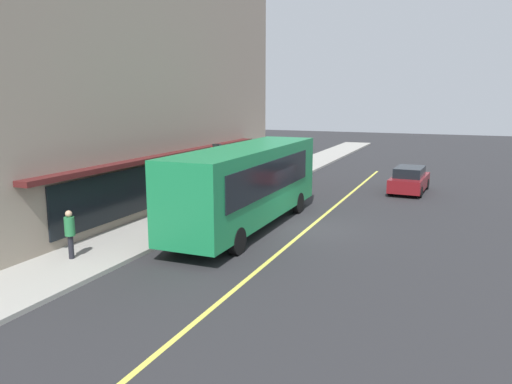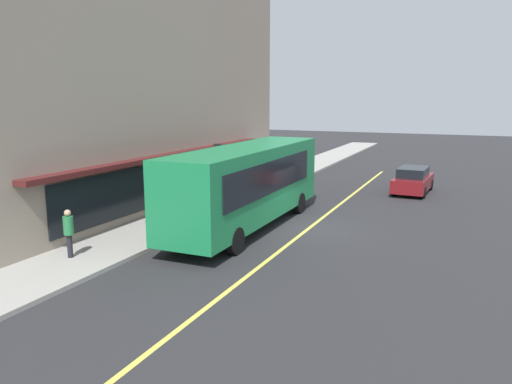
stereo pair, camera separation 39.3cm
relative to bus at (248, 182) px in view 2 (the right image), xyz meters
name	(u,v)px [view 2 (the right image)]	position (x,y,z in m)	size (l,w,h in m)	color
ground	(309,228)	(0.97, -2.45, -1.99)	(120.00, 120.00, 0.00)	#28282B
sidewalk	(192,214)	(0.97, 3.38, -1.91)	(80.00, 3.03, 0.15)	#9E9B93
lane_centre_stripe	(309,228)	(0.97, -2.45, -1.98)	(36.00, 0.16, 0.01)	#D8D14C
storefront_building	(87,61)	(1.47, 9.66, 5.37)	(25.85, 10.14, 14.73)	gray
bus	(248,182)	(0.00, 0.00, 0.00)	(11.13, 2.60, 3.50)	#197F47
traffic_light	(219,161)	(2.06, 2.48, 0.55)	(0.30, 0.52, 3.20)	#2D2D33
car_maroon	(413,180)	(11.08, -5.54, -1.24)	(4.39, 2.04, 1.52)	maroon
pedestrian_mid_block	(69,229)	(-6.55, 3.68, -0.83)	(0.34, 0.34, 1.67)	black
pedestrian_at_corner	(249,176)	(6.53, 2.92, -0.84)	(0.34, 0.34, 1.67)	black
pedestrian_waiting	(219,180)	(3.97, 3.48, -0.74)	(0.34, 0.34, 1.82)	black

